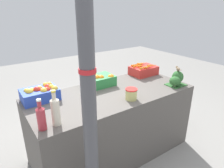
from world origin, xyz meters
TOP-DOWN VIEW (x-y plane):
  - ground_plane at (0.00, 0.00)m, footprint 10.00×10.00m
  - market_table at (0.00, 0.00)m, footprint 1.85×0.82m
  - support_pole at (-0.63, -0.65)m, footprint 0.11×0.11m
  - apple_crate at (-0.71, 0.26)m, footprint 0.36×0.26m
  - orange_crate at (-0.02, 0.26)m, footprint 0.36×0.26m
  - carrot_crate at (0.71, 0.26)m, footprint 0.36×0.26m
  - broccoli_pile at (0.77, -0.27)m, footprint 0.24×0.18m
  - juice_bottle_ruby at (-0.85, -0.28)m, footprint 0.07×0.07m
  - juice_bottle_cloudy at (-0.74, -0.28)m, footprint 0.07×0.07m
  - pickle_jar at (0.06, -0.26)m, footprint 0.12×0.12m
  - sparrow_bird at (0.78, -0.25)m, footprint 0.07×0.13m

SIDE VIEW (x-z plane):
  - ground_plane at x=0.00m, z-range 0.00..0.00m
  - market_table at x=0.00m, z-range 0.00..0.81m
  - pickle_jar at x=0.06m, z-range 0.81..0.93m
  - carrot_crate at x=0.71m, z-range 0.80..0.95m
  - orange_crate at x=-0.02m, z-range 0.80..0.96m
  - apple_crate at x=-0.71m, z-range 0.81..0.96m
  - broccoli_pile at x=0.77m, z-range 0.81..0.98m
  - juice_bottle_ruby at x=-0.85m, z-range 0.79..1.05m
  - juice_bottle_cloudy at x=-0.74m, z-range 0.79..1.09m
  - sparrow_bird at x=0.78m, z-range 0.99..1.04m
  - support_pole at x=-0.63m, z-range 0.00..2.62m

